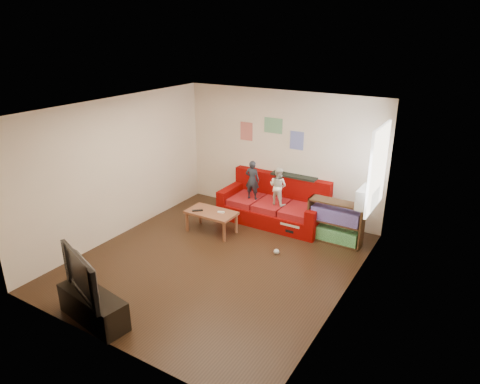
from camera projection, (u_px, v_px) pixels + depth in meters
The scene contains 17 objects.
room_shell at pixel (215, 190), 7.10m from camera, with size 4.52×5.02×2.72m.
sofa at pixel (275, 206), 9.08m from camera, with size 2.22×1.02×0.98m.
child_a at pixel (252, 180), 8.96m from camera, with size 0.31×0.20×0.84m, color #22252D.
child_b at pixel (278, 186), 8.68m from camera, with size 0.38×0.30×0.79m, color silver.
coffee_table at pixel (211, 214), 8.54m from camera, with size 0.99×0.55×0.45m.
remote at pixel (198, 210), 8.53m from camera, with size 0.22×0.05×0.02m, color black.
game_controller at pixel (221, 212), 8.45m from camera, with size 0.14×0.04×0.03m, color white.
bookshelf at pixel (335, 224), 8.14m from camera, with size 1.05×0.31×0.84m.
window at pixel (378, 168), 7.25m from camera, with size 0.04×1.08×1.48m, color white.
ac_unit at pixel (367, 198), 7.51m from camera, with size 0.28×0.55×0.35m, color #B7B2A3.
artwork_left at pixel (246, 131), 9.35m from camera, with size 0.30×0.01×0.40m, color #D87266.
artwork_center at pixel (273, 126), 8.97m from camera, with size 0.42×0.01×0.32m, color #72B27F.
artwork_right at pixel (297, 141), 8.79m from camera, with size 0.30×0.01×0.38m, color #727FCC.
file_box at pixel (293, 228), 8.51m from camera, with size 0.41×0.31×0.28m.
tv_stand at pixel (93, 307), 5.98m from camera, with size 1.17×0.39×0.44m, color black.
television at pixel (88, 273), 5.79m from camera, with size 1.13×0.15×0.65m, color black.
tissue at pixel (276, 252), 7.80m from camera, with size 0.10×0.10×0.10m, color beige.
Camera 1 is at (3.78, -5.47, 3.88)m, focal length 32.00 mm.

